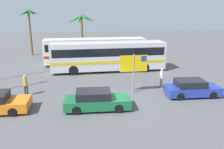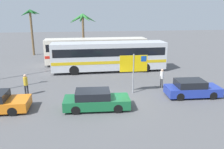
{
  "view_description": "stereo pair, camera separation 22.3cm",
  "coord_description": "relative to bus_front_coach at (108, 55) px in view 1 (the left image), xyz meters",
  "views": [
    {
      "loc": [
        -2.17,
        -14.77,
        6.39
      ],
      "look_at": [
        0.66,
        2.96,
        1.3
      ],
      "focal_mm": 35.85,
      "sensor_mm": 36.0,
      "label": 1
    },
    {
      "loc": [
        -1.95,
        -14.81,
        6.39
      ],
      "look_at": [
        0.66,
        2.96,
        1.3
      ],
      "focal_mm": 35.85,
      "sensor_mm": 36.0,
      "label": 2
    }
  ],
  "objects": [
    {
      "name": "ground",
      "position": [
        -1.23,
        -9.04,
        -1.78
      ],
      "size": [
        120.0,
        120.0,
        0.0
      ],
      "primitive_type": "plane",
      "color": "#565659"
    },
    {
      "name": "bus_front_coach",
      "position": [
        0.0,
        0.0,
        0.0
      ],
      "size": [
        12.31,
        2.47,
        3.17
      ],
      "color": "silver",
      "rests_on": "ground"
    },
    {
      "name": "bus_rear_coach",
      "position": [
        -1.12,
        3.68,
        0.0
      ],
      "size": [
        12.31,
        2.47,
        3.17
      ],
      "color": "silver",
      "rests_on": "ground"
    },
    {
      "name": "ferry_sign",
      "position": [
        1.02,
        -7.23,
        0.54
      ],
      "size": [
        2.2,
        0.11,
        3.2
      ],
      "rotation": [
        0.0,
        0.0,
        -0.0
      ],
      "color": "gray",
      "rests_on": "ground"
    },
    {
      "name": "car_blue",
      "position": [
        5.3,
        -8.61,
        -1.15
      ],
      "size": [
        4.19,
        1.93,
        1.32
      ],
      "rotation": [
        0.0,
        0.0,
        -0.05
      ],
      "color": "#23389E",
      "rests_on": "ground"
    },
    {
      "name": "car_green",
      "position": [
        -2.24,
        -9.86,
        -1.15
      ],
      "size": [
        4.48,
        1.92,
        1.32
      ],
      "rotation": [
        0.0,
        0.0,
        -0.06
      ],
      "color": "#196638",
      "rests_on": "ground"
    },
    {
      "name": "pedestrian_crossing_lot",
      "position": [
        3.74,
        -6.25,
        -0.8
      ],
      "size": [
        0.32,
        0.32,
        1.67
      ],
      "rotation": [
        0.0,
        0.0,
        0.14
      ],
      "color": "#4C4C51",
      "rests_on": "ground"
    },
    {
      "name": "pedestrian_near_sign",
      "position": [
        -7.44,
        -6.47,
        -0.78
      ],
      "size": [
        0.32,
        0.32,
        1.7
      ],
      "rotation": [
        0.0,
        0.0,
        1.52
      ],
      "color": "#2D2D33",
      "rests_on": "ground"
    },
    {
      "name": "palm_tree_seaside",
      "position": [
        -10.05,
        10.94,
        3.58
      ],
      "size": [
        2.94,
        2.82,
        6.66
      ],
      "color": "brown",
      "rests_on": "ground"
    },
    {
      "name": "palm_tree_inland",
      "position": [
        -2.59,
        8.75,
        3.21
      ],
      "size": [
        4.07,
        4.08,
        6.09
      ],
      "color": "brown",
      "rests_on": "ground"
    }
  ]
}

